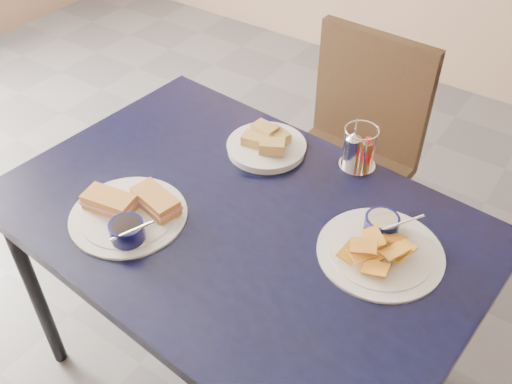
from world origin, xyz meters
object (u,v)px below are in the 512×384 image
Objects in this scene: dining_table at (239,231)px; condiment_caddy at (358,150)px; bread_basket at (267,145)px; sandwich_plate at (130,212)px; chair_far at (351,144)px; plantain_plate at (380,244)px.

dining_table is 10.08× the size of condiment_caddy.
bread_basket is 1.78× the size of condiment_caddy.
sandwich_plate is 0.48m from bread_basket.
bread_basket is at bearing -160.44° from condiment_caddy.
chair_far reaches higher than sandwich_plate.
dining_table is at bearing 37.00° from sandwich_plate.
condiment_caddy reaches higher than bread_basket.
chair_far is 0.76m from plantain_plate.
bread_basket is at bearing 109.27° from dining_table.
plantain_plate is (0.37, 0.10, 0.08)m from dining_table.
chair_far is at bearing 90.73° from dining_table.
bread_basket is (-0.10, 0.29, 0.08)m from dining_table.
chair_far is at bearing 76.09° from sandwich_plate.
sandwich_plate reaches higher than dining_table.
plantain_plate is (0.60, 0.28, -0.01)m from sandwich_plate.
chair_far is 2.94× the size of plantain_plate.
sandwich_plate is 1.01× the size of plantain_plate.
chair_far is at bearing 121.34° from plantain_plate.
dining_table is 0.39m from plantain_plate.
chair_far is 0.47m from condiment_caddy.
sandwich_plate is 1.34× the size of bread_basket.
dining_table is at bearing -164.35° from plantain_plate.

